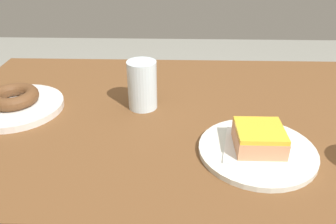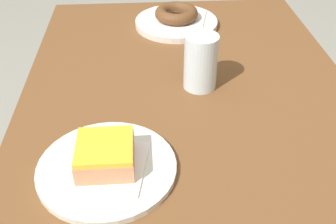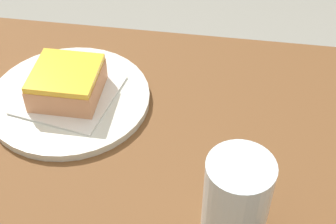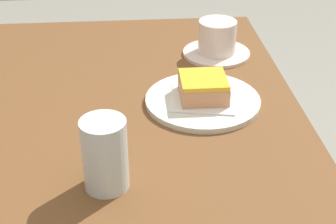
{
  "view_description": "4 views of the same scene",
  "coord_description": "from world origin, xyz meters",
  "px_view_note": "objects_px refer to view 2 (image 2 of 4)",
  "views": [
    {
      "loc": [
        0.03,
        0.65,
        1.12
      ],
      "look_at": [
        0.05,
        0.05,
        0.78
      ],
      "focal_mm": 36.05,
      "sensor_mm": 36.0,
      "label": 1
    },
    {
      "loc": [
        -0.56,
        0.09,
        1.19
      ],
      "look_at": [
        -0.01,
        0.05,
        0.78
      ],
      "focal_mm": 43.21,
      "sensor_mm": 36.0,
      "label": 2
    },
    {
      "loc": [
        0.09,
        -0.31,
        1.2
      ],
      "look_at": [
        0.02,
        0.11,
        0.79
      ],
      "focal_mm": 53.14,
      "sensor_mm": 36.0,
      "label": 3
    },
    {
      "loc": [
        0.69,
        0.02,
        1.22
      ],
      "look_at": [
        -0.01,
        0.08,
        0.8
      ],
      "focal_mm": 54.28,
      "sensor_mm": 36.0,
      "label": 4
    }
  ],
  "objects_px": {
    "donut_glazed_square": "(105,154)",
    "donut_chocolate_ring": "(177,13)",
    "water_glass": "(201,62)",
    "plate_glazed_square": "(107,168)",
    "plate_chocolate_ring": "(176,23)"
  },
  "relations": [
    {
      "from": "donut_glazed_square",
      "to": "donut_chocolate_ring",
      "type": "distance_m",
      "value": 0.53
    },
    {
      "from": "donut_chocolate_ring",
      "to": "water_glass",
      "type": "height_order",
      "value": "water_glass"
    },
    {
      "from": "plate_glazed_square",
      "to": "donut_chocolate_ring",
      "type": "relative_size",
      "value": 1.96
    },
    {
      "from": "donut_chocolate_ring",
      "to": "water_glass",
      "type": "relative_size",
      "value": 0.99
    },
    {
      "from": "plate_glazed_square",
      "to": "donut_glazed_square",
      "type": "xyz_separation_m",
      "value": [
        0.0,
        0.0,
        0.03
      ]
    },
    {
      "from": "plate_glazed_square",
      "to": "donut_glazed_square",
      "type": "bearing_deg",
      "value": 0.0
    },
    {
      "from": "donut_glazed_square",
      "to": "plate_chocolate_ring",
      "type": "relative_size",
      "value": 0.41
    },
    {
      "from": "plate_chocolate_ring",
      "to": "donut_chocolate_ring",
      "type": "relative_size",
      "value": 1.92
    },
    {
      "from": "plate_glazed_square",
      "to": "donut_glazed_square",
      "type": "relative_size",
      "value": 2.51
    },
    {
      "from": "plate_chocolate_ring",
      "to": "donut_glazed_square",
      "type": "bearing_deg",
      "value": 163.61
    },
    {
      "from": "plate_chocolate_ring",
      "to": "water_glass",
      "type": "xyz_separation_m",
      "value": [
        -0.28,
        -0.02,
        0.05
      ]
    },
    {
      "from": "plate_chocolate_ring",
      "to": "plate_glazed_square",
      "type": "bearing_deg",
      "value": 163.61
    },
    {
      "from": "plate_glazed_square",
      "to": "plate_chocolate_ring",
      "type": "bearing_deg",
      "value": -16.39
    },
    {
      "from": "donut_glazed_square",
      "to": "donut_chocolate_ring",
      "type": "xyz_separation_m",
      "value": [
        0.51,
        -0.15,
        -0.0
      ]
    },
    {
      "from": "donut_chocolate_ring",
      "to": "plate_glazed_square",
      "type": "bearing_deg",
      "value": 163.61
    }
  ]
}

